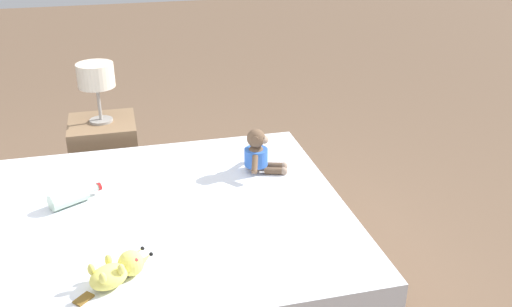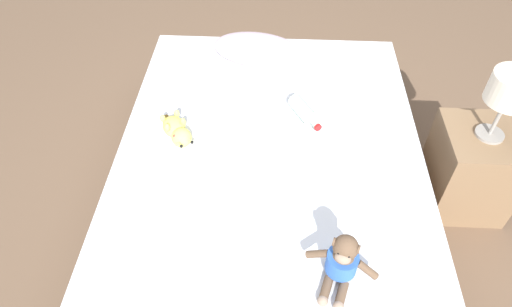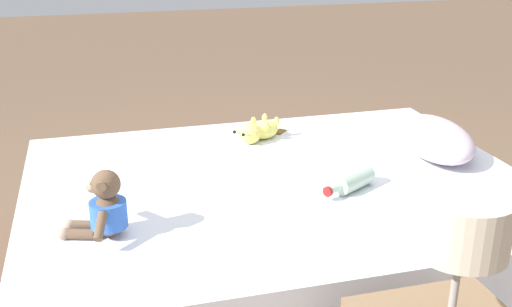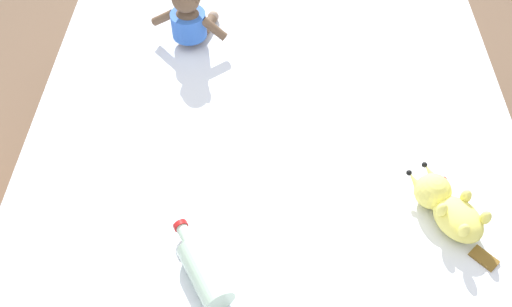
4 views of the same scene
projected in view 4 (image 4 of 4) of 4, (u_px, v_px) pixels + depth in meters
The scene contains 5 objects.
ground_plane at pixel (269, 276), 1.93m from camera, with size 16.00×16.00×0.00m, color brown.
bed at pixel (270, 242), 1.75m from camera, with size 1.56×2.06×0.47m.
plush_monkey at pixel (190, 19), 1.93m from camera, with size 0.28×0.24×0.24m.
plush_yellow_creature at pixel (447, 206), 1.50m from camera, with size 0.23×0.30×0.10m.
glass_bottle at pixel (204, 271), 1.38m from camera, with size 0.17×0.25×0.08m.
Camera 4 is at (0.02, 0.90, 1.76)m, focal length 39.19 mm.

